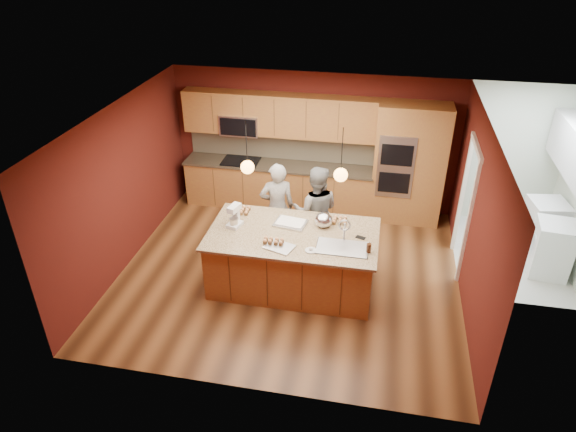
% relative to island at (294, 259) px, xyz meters
% --- Properties ---
extents(floor, '(5.50, 5.50, 0.00)m').
position_rel_island_xyz_m(floor, '(-0.13, 0.28, -0.49)').
color(floor, '#452814').
rests_on(floor, ground).
extents(ceiling, '(5.50, 5.50, 0.00)m').
position_rel_island_xyz_m(ceiling, '(-0.13, 0.28, 2.21)').
color(ceiling, white).
rests_on(ceiling, ground).
extents(wall_back, '(5.50, 0.00, 5.50)m').
position_rel_island_xyz_m(wall_back, '(-0.13, 2.78, 0.86)').
color(wall_back, '#4E1611').
rests_on(wall_back, ground).
extents(wall_front, '(5.50, 0.00, 5.50)m').
position_rel_island_xyz_m(wall_front, '(-0.13, -2.22, 0.86)').
color(wall_front, '#4E1611').
rests_on(wall_front, ground).
extents(wall_left, '(0.00, 5.00, 5.00)m').
position_rel_island_xyz_m(wall_left, '(-2.88, 0.28, 0.86)').
color(wall_left, '#4E1611').
rests_on(wall_left, ground).
extents(wall_right, '(0.00, 5.00, 5.00)m').
position_rel_island_xyz_m(wall_right, '(2.62, 0.28, 0.86)').
color(wall_right, '#4E1611').
rests_on(wall_right, ground).
extents(cabinet_run, '(3.74, 0.64, 2.30)m').
position_rel_island_xyz_m(cabinet_run, '(-0.81, 2.53, 0.50)').
color(cabinet_run, '#995233').
rests_on(cabinet_run, floor).
extents(oven_column, '(1.30, 0.62, 2.30)m').
position_rel_island_xyz_m(oven_column, '(1.72, 2.48, 0.66)').
color(oven_column, '#995233').
rests_on(oven_column, floor).
extents(doorway_trim, '(0.08, 1.11, 2.20)m').
position_rel_island_xyz_m(doorway_trim, '(2.60, 1.08, 0.56)').
color(doorway_trim, white).
rests_on(doorway_trim, wall_right).
extents(pendant_left, '(0.20, 0.20, 0.80)m').
position_rel_island_xyz_m(pendant_left, '(-0.69, 0.00, 1.52)').
color(pendant_left, black).
rests_on(pendant_left, ceiling).
extents(pendant_right, '(0.20, 0.20, 0.80)m').
position_rel_island_xyz_m(pendant_right, '(0.66, 0.00, 1.52)').
color(pendant_right, black).
rests_on(pendant_right, ceiling).
extents(island, '(2.59, 1.45, 1.33)m').
position_rel_island_xyz_m(island, '(0.00, 0.00, 0.00)').
color(island, '#995233').
rests_on(island, floor).
extents(person_left, '(0.69, 0.57, 1.64)m').
position_rel_island_xyz_m(person_left, '(-0.47, 0.98, 0.33)').
color(person_left, black).
rests_on(person_left, floor).
extents(person_right, '(0.84, 0.68, 1.63)m').
position_rel_island_xyz_m(person_right, '(0.20, 0.98, 0.33)').
color(person_right, slate).
rests_on(person_right, floor).
extents(stand_mixer, '(0.25, 0.29, 0.36)m').
position_rel_island_xyz_m(stand_mixer, '(-0.95, 0.05, 0.62)').
color(stand_mixer, white).
rests_on(stand_mixer, island).
extents(sheet_cake, '(0.54, 0.43, 0.05)m').
position_rel_island_xyz_m(sheet_cake, '(-0.10, 0.26, 0.49)').
color(sheet_cake, silver).
rests_on(sheet_cake, island).
extents(cooling_rack, '(0.49, 0.41, 0.02)m').
position_rel_island_xyz_m(cooling_rack, '(-0.14, -0.42, 0.48)').
color(cooling_rack, silver).
rests_on(cooling_rack, island).
extents(mixing_bowl, '(0.28, 0.28, 0.24)m').
position_rel_island_xyz_m(mixing_bowl, '(0.41, 0.30, 0.58)').
color(mixing_bowl, silver).
rests_on(mixing_bowl, island).
extents(plate, '(0.17, 0.17, 0.01)m').
position_rel_island_xyz_m(plate, '(0.33, -0.42, 0.47)').
color(plate, silver).
rests_on(plate, island).
extents(tumbler, '(0.07, 0.07, 0.14)m').
position_rel_island_xyz_m(tumbler, '(1.14, -0.29, 0.54)').
color(tumbler, '#381C0E').
rests_on(tumbler, island).
extents(phone, '(0.16, 0.12, 0.01)m').
position_rel_island_xyz_m(phone, '(1.01, 0.07, 0.47)').
color(phone, black).
rests_on(phone, island).
extents(cupcakes_left, '(0.25, 0.25, 0.08)m').
position_rel_island_xyz_m(cupcakes_left, '(-0.95, 0.48, 0.50)').
color(cupcakes_left, tan).
rests_on(cupcakes_left, island).
extents(cupcakes_rack, '(0.32, 0.16, 0.07)m').
position_rel_island_xyz_m(cupcakes_rack, '(-0.24, -0.35, 0.52)').
color(cupcakes_rack, tan).
rests_on(cupcakes_rack, island).
extents(cupcakes_right, '(0.24, 0.24, 0.07)m').
position_rel_island_xyz_m(cupcakes_right, '(0.65, 0.47, 0.50)').
color(cupcakes_right, tan).
rests_on(cupcakes_right, island).
extents(washer, '(0.64, 0.65, 0.93)m').
position_rel_island_xyz_m(washer, '(4.06, 1.11, -0.02)').
color(washer, white).
rests_on(washer, floor).
extents(dryer, '(0.68, 0.70, 0.96)m').
position_rel_island_xyz_m(dryer, '(4.09, 1.80, -0.01)').
color(dryer, white).
rests_on(dryer, floor).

